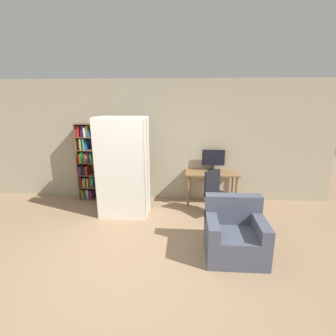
# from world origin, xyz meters

# --- Properties ---
(ground_plane) EXTENTS (16.00, 16.00, 0.00)m
(ground_plane) POSITION_xyz_m (0.00, 0.00, 0.00)
(ground_plane) COLOR #937556
(wall_back) EXTENTS (8.00, 0.06, 2.70)m
(wall_back) POSITION_xyz_m (0.00, 2.78, 1.35)
(wall_back) COLOR tan
(wall_back) RESTS_ON ground
(desk) EXTENTS (1.14, 0.56, 0.72)m
(desk) POSITION_xyz_m (1.33, 2.47, 0.61)
(desk) COLOR brown
(desk) RESTS_ON ground
(monitor) EXTENTS (0.50, 0.21, 0.47)m
(monitor) POSITION_xyz_m (1.37, 2.62, 0.98)
(monitor) COLOR black
(monitor) RESTS_ON desk
(office_chair) EXTENTS (0.62, 0.62, 0.91)m
(office_chair) POSITION_xyz_m (1.39, 1.81, 0.36)
(office_chair) COLOR #4C4C51
(office_chair) RESTS_ON ground
(bookshelf) EXTENTS (0.67, 0.34, 1.75)m
(bookshelf) POSITION_xyz_m (-1.42, 2.60, 0.87)
(bookshelf) COLOR brown
(bookshelf) RESTS_ON ground
(mattress_near) EXTENTS (0.95, 0.34, 1.96)m
(mattress_near) POSITION_xyz_m (-0.44, 1.59, 0.98)
(mattress_near) COLOR silver
(mattress_near) RESTS_ON ground
(mattress_far) EXTENTS (0.95, 0.29, 1.95)m
(mattress_far) POSITION_xyz_m (-0.44, 1.93, 0.98)
(mattress_far) COLOR silver
(mattress_far) RESTS_ON ground
(armchair) EXTENTS (0.85, 0.80, 0.85)m
(armchair) POSITION_xyz_m (1.51, 0.48, 0.32)
(armchair) COLOR #474C5B
(armchair) RESTS_ON ground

